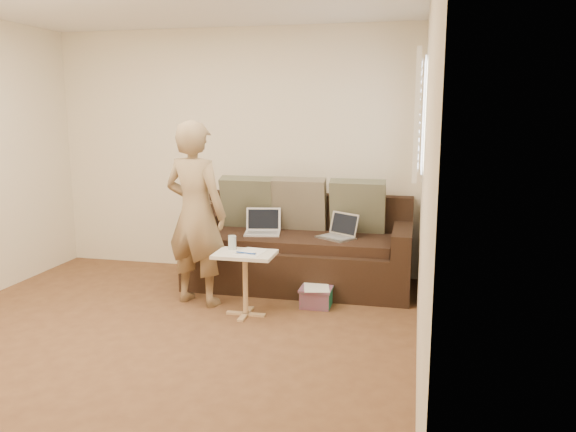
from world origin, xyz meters
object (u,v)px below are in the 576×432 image
(person, at_px, (196,214))
(drinking_glass, at_px, (232,243))
(laptop_white, at_px, (262,234))
(side_table, at_px, (245,284))
(striped_box, at_px, (316,296))
(laptop_silver, at_px, (336,239))
(sofa, at_px, (299,244))

(person, bearing_deg, drinking_glass, 174.33)
(laptop_white, xyz_separation_m, side_table, (0.09, -0.89, -0.24))
(side_table, distance_m, striped_box, 0.69)
(laptop_silver, xyz_separation_m, drinking_glass, (-0.79, -0.78, 0.10))
(sofa, height_order, laptop_silver, sofa)
(laptop_silver, relative_size, drinking_glass, 2.82)
(side_table, xyz_separation_m, drinking_glass, (-0.14, 0.09, 0.34))
(drinking_glass, bearing_deg, side_table, -31.59)
(laptop_silver, bearing_deg, laptop_white, -147.89)
(laptop_silver, distance_m, laptop_white, 0.74)
(laptop_silver, height_order, striped_box, laptop_silver)
(side_table, bearing_deg, laptop_silver, 52.94)
(drinking_glass, relative_size, striped_box, 0.42)
(laptop_white, distance_m, striped_box, 0.94)
(drinking_glass, bearing_deg, striped_box, 21.85)
(sofa, distance_m, laptop_white, 0.39)
(striped_box, bearing_deg, drinking_glass, -158.15)
(sofa, xyz_separation_m, laptop_white, (-0.37, -0.05, 0.10))
(laptop_white, bearing_deg, striped_box, -49.87)
(sofa, relative_size, drinking_glass, 18.33)
(person, bearing_deg, laptop_silver, -138.10)
(side_table, relative_size, striped_box, 1.94)
(laptop_silver, relative_size, person, 0.20)
(laptop_white, xyz_separation_m, person, (-0.43, -0.67, 0.31))
(laptop_silver, relative_size, side_table, 0.61)
(sofa, bearing_deg, laptop_silver, -11.55)
(side_table, bearing_deg, drinking_glass, 148.41)
(laptop_silver, distance_m, drinking_glass, 1.11)
(laptop_silver, xyz_separation_m, laptop_white, (-0.74, 0.02, 0.00))
(laptop_silver, distance_m, person, 1.38)
(person, distance_m, drinking_glass, 0.46)
(person, xyz_separation_m, striped_box, (1.08, 0.15, -0.74))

